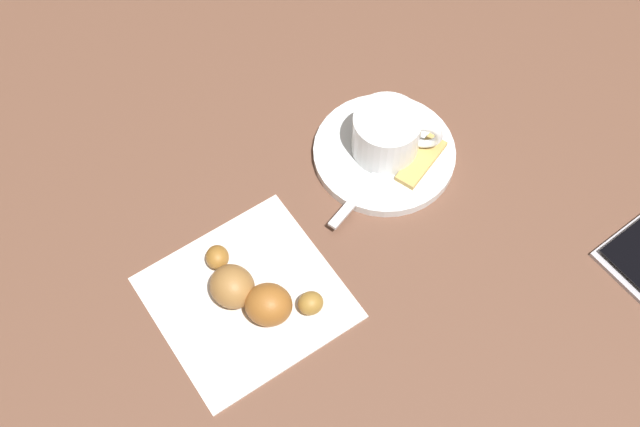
% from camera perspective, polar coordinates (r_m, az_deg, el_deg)
% --- Properties ---
extents(ground_plane, '(1.80, 1.80, 0.00)m').
position_cam_1_polar(ground_plane, '(0.78, 1.44, -0.57)').
color(ground_plane, brown).
extents(saucer, '(0.14, 0.14, 0.01)m').
position_cam_1_polar(saucer, '(0.82, 4.49, 4.20)').
color(saucer, white).
rests_on(saucer, ground).
extents(espresso_cup, '(0.07, 0.08, 0.05)m').
position_cam_1_polar(espresso_cup, '(0.80, 4.75, 5.54)').
color(espresso_cup, white).
rests_on(espresso_cup, saucer).
extents(teaspoon, '(0.14, 0.04, 0.01)m').
position_cam_1_polar(teaspoon, '(0.80, 4.78, 3.68)').
color(teaspoon, silver).
rests_on(teaspoon, saucer).
extents(sugar_packet, '(0.07, 0.03, 0.01)m').
position_cam_1_polar(sugar_packet, '(0.81, 7.06, 3.64)').
color(sugar_packet, tan).
rests_on(sugar_packet, saucer).
extents(napkin, '(0.18, 0.18, 0.00)m').
position_cam_1_polar(napkin, '(0.74, -4.95, -6.00)').
color(napkin, silver).
rests_on(napkin, ground).
extents(croissant, '(0.08, 0.12, 0.04)m').
position_cam_1_polar(croissant, '(0.73, -4.75, -5.55)').
color(croissant, '#996527').
rests_on(croissant, napkin).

